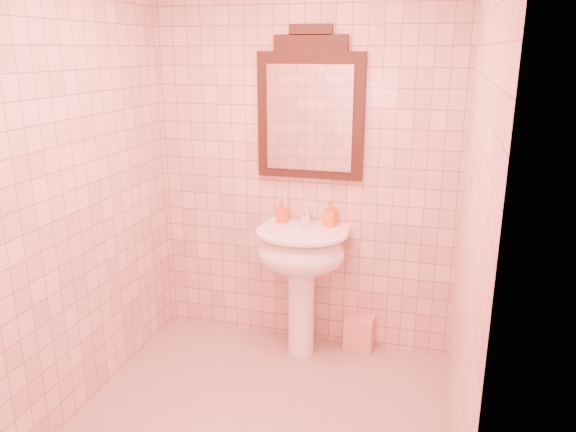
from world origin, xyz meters
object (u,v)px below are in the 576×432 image
(soap_dispenser, at_px, (330,214))
(towel, at_px, (359,332))
(mirror, at_px, (310,109))
(pedestal_sink, at_px, (301,261))
(toothbrush_cup, at_px, (282,215))

(soap_dispenser, height_order, towel, soap_dispenser)
(mirror, relative_size, towel, 4.02)
(pedestal_sink, relative_size, soap_dispenser, 5.24)
(toothbrush_cup, relative_size, soap_dispenser, 1.15)
(toothbrush_cup, bearing_deg, pedestal_sink, -42.23)
(pedestal_sink, xyz_separation_m, toothbrush_cup, (-0.17, 0.15, 0.25))
(soap_dispenser, distance_m, towel, 0.86)
(toothbrush_cup, bearing_deg, towel, 1.74)
(soap_dispenser, bearing_deg, towel, 18.45)
(pedestal_sink, distance_m, towel, 0.68)
(toothbrush_cup, bearing_deg, soap_dispenser, -0.38)
(mirror, bearing_deg, toothbrush_cup, -163.84)
(mirror, distance_m, soap_dispenser, 0.68)
(mirror, height_order, towel, mirror)
(pedestal_sink, relative_size, mirror, 0.92)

